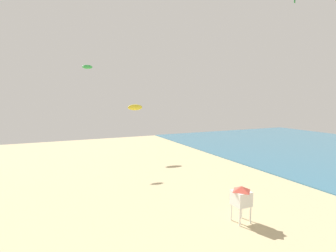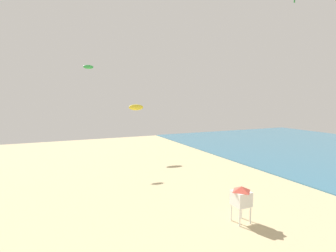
{
  "view_description": "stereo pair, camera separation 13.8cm",
  "coord_description": "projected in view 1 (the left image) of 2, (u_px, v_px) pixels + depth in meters",
  "views": [
    {
      "loc": [
        -1.89,
        3.13,
        8.49
      ],
      "look_at": [
        6.28,
        20.89,
        6.48
      ],
      "focal_mm": 28.3,
      "sensor_mm": 36.0,
      "label": 1
    },
    {
      "loc": [
        -1.77,
        3.08,
        8.49
      ],
      "look_at": [
        6.28,
        20.89,
        6.48
      ],
      "focal_mm": 28.3,
      "sensor_mm": 36.0,
      "label": 2
    }
  ],
  "objects": [
    {
      "name": "lifeguard_stand",
      "position": [
        241.0,
        196.0,
        18.14
      ],
      "size": [
        1.1,
        1.1,
        2.55
      ],
      "rotation": [
        0.0,
        0.0,
        0.27
      ],
      "color": "white",
      "rests_on": "ground"
    },
    {
      "name": "kite_green_parafoil",
      "position": [
        87.0,
        67.0,
        34.82
      ],
      "size": [
        1.33,
        0.37,
        0.52
      ],
      "color": "green"
    },
    {
      "name": "kite_yellow_parafoil",
      "position": [
        135.0,
        107.0,
        37.99
      ],
      "size": [
        2.17,
        0.6,
        0.84
      ],
      "color": "yellow"
    }
  ]
}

